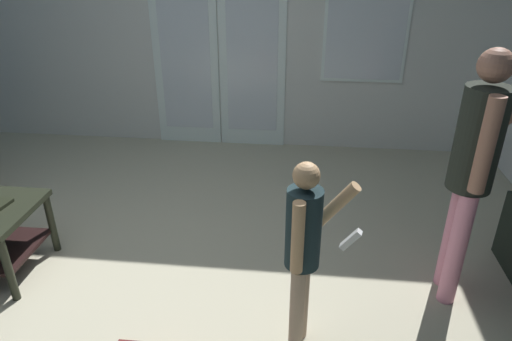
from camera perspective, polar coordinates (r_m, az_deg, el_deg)
ground_plane at (r=3.17m, az=-14.48°, el=-13.79°), size 6.03×4.97×0.02m
wall_back_with_doors at (r=4.82m, az=-5.69°, el=19.00°), size 6.03×0.09×2.84m
person_adult at (r=2.80m, az=25.57°, el=1.09°), size 0.53×0.42×1.53m
person_child at (r=2.31m, az=6.00°, el=-9.09°), size 0.38×0.30×1.11m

